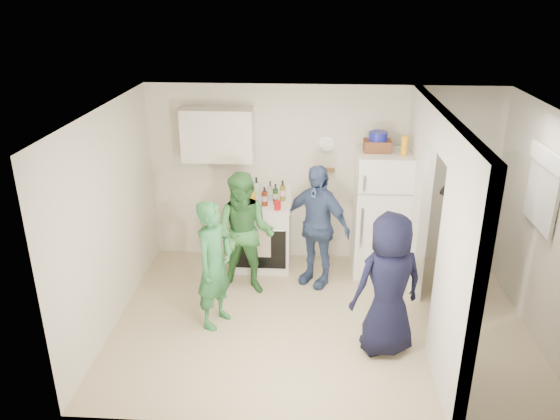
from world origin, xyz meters
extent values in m
plane|color=tan|center=(0.00, 0.00, 0.00)|extent=(4.80, 4.80, 0.00)
plane|color=silver|center=(0.00, 1.70, 1.25)|extent=(4.80, 0.00, 4.80)
plane|color=silver|center=(0.00, -1.70, 1.25)|extent=(4.80, 0.00, 4.80)
plane|color=silver|center=(-2.40, 0.00, 1.25)|extent=(0.00, 3.40, 3.40)
plane|color=silver|center=(2.40, 0.00, 1.25)|extent=(0.00, 3.40, 3.40)
plane|color=white|center=(0.00, 0.00, 2.50)|extent=(4.80, 4.80, 0.00)
cube|color=silver|center=(1.20, 1.10, 1.25)|extent=(0.12, 1.20, 2.50)
cube|color=silver|center=(1.20, -1.10, 1.25)|extent=(0.12, 1.20, 2.50)
cube|color=silver|center=(1.20, 0.00, 2.30)|extent=(0.12, 1.00, 0.40)
cube|color=white|center=(-0.80, 1.37, 0.47)|extent=(0.79, 0.66, 0.94)
cube|color=silver|center=(-1.40, 1.52, 1.85)|extent=(0.95, 0.34, 0.70)
cube|color=white|center=(0.80, 1.34, 0.85)|extent=(0.70, 0.68, 1.70)
cube|color=brown|center=(0.70, 1.39, 1.77)|extent=(0.35, 0.25, 0.15)
cylinder|color=navy|center=(0.70, 1.39, 1.90)|extent=(0.24, 0.24, 0.11)
cylinder|color=#FBA515|center=(1.02, 1.24, 1.82)|extent=(0.09, 0.09, 0.25)
cylinder|color=white|center=(0.05, 1.68, 1.70)|extent=(0.22, 0.02, 0.22)
cube|color=olive|center=(0.00, 1.65, 1.35)|extent=(0.35, 0.08, 0.03)
cube|color=black|center=(2.38, 0.20, 1.65)|extent=(0.03, 0.70, 0.80)
cube|color=white|center=(2.36, 0.20, 1.65)|extent=(0.04, 0.76, 0.86)
cube|color=white|center=(2.34, 0.20, 2.00)|extent=(0.04, 0.82, 0.18)
cylinder|color=#F7AC14|center=(-0.92, 1.15, 1.06)|extent=(0.09, 0.09, 0.25)
cylinder|color=red|center=(-0.58, 1.17, 1.00)|extent=(0.09, 0.09, 0.12)
imported|color=#317C44|center=(-1.21, -0.10, 0.76)|extent=(0.57, 0.66, 1.53)
imported|color=#3A8344|center=(-0.96, 0.66, 0.80)|extent=(0.86, 0.71, 1.60)
imported|color=#3D4B86|center=(-0.07, 0.94, 0.82)|extent=(1.03, 0.85, 1.64)
imported|color=black|center=(0.69, -0.48, 0.80)|extent=(0.91, 0.74, 1.60)
imported|color=black|center=(1.64, 0.41, 0.86)|extent=(0.68, 1.14, 1.73)
cylinder|color=brown|center=(-1.10, 1.49, 1.06)|extent=(0.06, 0.06, 0.25)
cylinder|color=#204F1A|center=(-1.00, 1.29, 1.10)|extent=(0.07, 0.07, 0.33)
cylinder|color=silver|center=(-0.90, 1.52, 1.10)|extent=(0.08, 0.08, 0.33)
cylinder|color=#541E0E|center=(-0.77, 1.31, 1.07)|extent=(0.08, 0.08, 0.26)
cylinder|color=#9BA0AC|center=(-0.71, 1.54, 1.07)|extent=(0.06, 0.06, 0.27)
cylinder|color=#1A3714|center=(-0.62, 1.38, 1.08)|extent=(0.07, 0.07, 0.28)
cylinder|color=olive|center=(-0.53, 1.50, 1.08)|extent=(0.07, 0.07, 0.29)
cylinder|color=#B2B7BF|center=(-1.12, 1.24, 1.08)|extent=(0.08, 0.08, 0.29)
camera|label=1|loc=(-0.13, -5.50, 3.68)|focal=35.00mm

